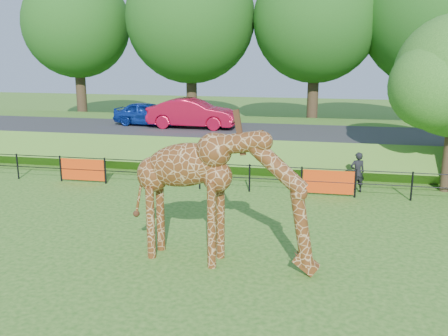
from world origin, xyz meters
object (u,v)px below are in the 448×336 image
Objects in this scene: giraffe at (222,197)px; car_blue at (148,114)px; visitor at (357,172)px; car_red at (192,113)px.

giraffe is 14.87m from car_blue.
car_blue is 2.30× the size of visitor.
car_red reaches higher than car_blue.
visitor is at bearing -123.47° from car_red.
visitor is (3.84, 7.44, -1.00)m from giraffe.
car_red reaches higher than visitor.
car_blue is 0.80× the size of car_red.
car_red is at bearing -51.54° from visitor.
visitor is at bearing 70.95° from giraffe.
visitor is (8.02, -5.49, -1.37)m from car_red.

